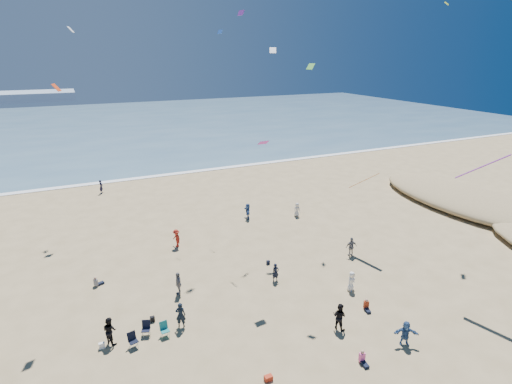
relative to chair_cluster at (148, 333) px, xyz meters
name	(u,v)px	position (x,y,z in m)	size (l,w,h in m)	color
ocean	(105,126)	(5.10, 86.02, -0.47)	(220.00, 100.00, 0.06)	#476B84
surf_line	(138,178)	(5.10, 36.02, -0.46)	(220.00, 1.20, 0.08)	white
standing_flyers	(240,263)	(8.49, 5.17, 0.37)	(28.99, 39.51, 1.88)	#32518B
seated_group	(263,354)	(5.84, -4.64, -0.08)	(18.22, 23.04, 0.84)	silver
chair_cluster	(148,333)	(0.00, 0.00, 0.00)	(2.69, 1.55, 1.00)	black
white_tote	(102,346)	(-2.77, 0.41, -0.30)	(0.35, 0.20, 0.40)	white
black_backpack	(152,319)	(0.58, 1.75, -0.31)	(0.30, 0.22, 0.38)	black
cooler	(268,378)	(5.45, -6.21, -0.35)	(0.45, 0.30, 0.30)	#BA321A
navy_bag	(268,262)	(11.23, 5.47, -0.33)	(0.28, 0.18, 0.34)	black
kites_aloft	(317,94)	(14.33, 3.88, 13.96)	(48.36, 42.99, 28.03)	white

